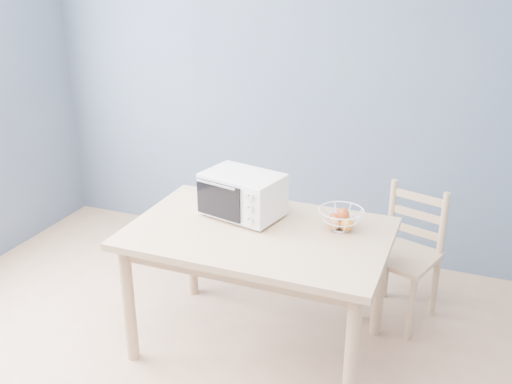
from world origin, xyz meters
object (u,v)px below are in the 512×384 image
at_px(fruit_basket, 341,219).
at_px(dining_chair, 404,256).
at_px(dining_table, 258,247).
at_px(toaster_oven, 240,193).

height_order(fruit_basket, dining_chair, fruit_basket).
distance_m(dining_table, dining_chair, 0.98).
xyz_separation_m(dining_table, dining_chair, (0.72, 0.63, -0.23)).
xyz_separation_m(toaster_oven, fruit_basket, (0.58, 0.03, -0.07)).
bearing_deg(dining_chair, toaster_oven, -133.49).
height_order(dining_table, fruit_basket, fruit_basket).
bearing_deg(dining_table, dining_chair, 40.99).
height_order(toaster_oven, fruit_basket, toaster_oven).
xyz_separation_m(dining_table, toaster_oven, (-0.17, 0.15, 0.24)).
xyz_separation_m(fruit_basket, dining_chair, (0.31, 0.45, -0.40)).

